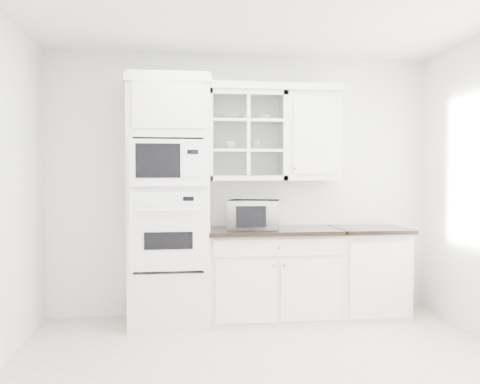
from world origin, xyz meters
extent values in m
cube|color=#C2B1A6|center=(0.00, 0.00, 0.01)|extent=(4.00, 3.50, 0.01)
cube|color=white|center=(0.00, 1.74, 1.35)|extent=(4.00, 0.02, 2.70)
cube|color=silver|center=(-0.75, 1.43, 1.20)|extent=(0.76, 0.65, 2.40)
cube|color=white|center=(-0.75, 1.09, 0.94)|extent=(0.70, 0.03, 0.72)
cube|color=black|center=(-0.75, 1.07, 0.86)|extent=(0.44, 0.01, 0.16)
cube|color=white|center=(-0.75, 1.09, 1.56)|extent=(0.70, 0.03, 0.43)
cube|color=black|center=(-0.84, 1.07, 1.58)|extent=(0.40, 0.01, 0.31)
cube|color=silver|center=(0.28, 1.45, 0.44)|extent=(1.30, 0.60, 0.88)
cube|color=black|center=(0.28, 1.42, 0.90)|extent=(1.32, 0.67, 0.04)
cube|color=silver|center=(1.28, 1.45, 0.44)|extent=(0.70, 0.60, 0.88)
cube|color=black|center=(1.28, 1.42, 0.90)|extent=(0.72, 0.67, 0.04)
cube|color=silver|center=(0.03, 1.58, 1.85)|extent=(0.80, 0.33, 0.90)
cube|color=silver|center=(0.03, 1.58, 1.70)|extent=(0.74, 0.29, 0.02)
cube|color=silver|center=(0.03, 1.58, 2.00)|extent=(0.74, 0.29, 0.02)
cube|color=silver|center=(0.71, 1.58, 1.85)|extent=(0.55, 0.33, 0.90)
cube|color=white|center=(-0.07, 1.56, 2.33)|extent=(2.14, 0.38, 0.07)
imported|color=white|center=(0.09, 1.42, 1.06)|extent=(0.57, 0.50, 0.29)
imported|color=white|center=(-0.12, 1.58, 2.04)|extent=(0.29, 0.29, 0.06)
imported|color=white|center=(0.20, 1.60, 2.04)|extent=(0.17, 0.17, 0.05)
imported|color=white|center=(-0.13, 1.58, 1.75)|extent=(0.11, 0.11, 0.08)
imported|color=white|center=(0.13, 1.58, 1.76)|extent=(0.11, 0.11, 0.10)
camera|label=1|loc=(-0.66, -3.55, 1.46)|focal=38.00mm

